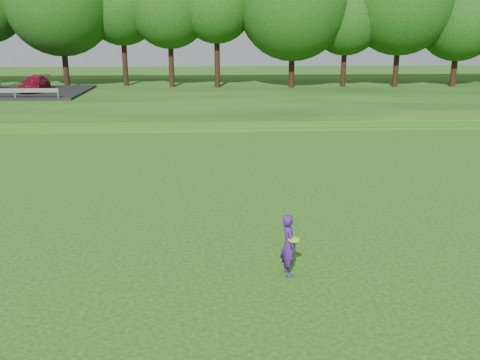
{
  "coord_description": "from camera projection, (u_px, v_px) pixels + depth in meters",
  "views": [
    {
      "loc": [
        -1.47,
        -11.56,
        5.99
      ],
      "look_at": [
        -0.68,
        4.53,
        1.3
      ],
      "focal_mm": 40.0,
      "sensor_mm": 36.0,
      "label": 1
    }
  ],
  "objects": [
    {
      "name": "berm",
      "position": [
        231.0,
        94.0,
        45.35
      ],
      "size": [
        130.0,
        30.0,
        0.6
      ],
      "primitive_type": "cube",
      "color": "#14480D",
      "rests_on": "ground"
    },
    {
      "name": "ground",
      "position": [
        278.0,
        284.0,
        12.83
      ],
      "size": [
        140.0,
        140.0,
        0.0
      ],
      "primitive_type": "plane",
      "color": "#14480D",
      "rests_on": "ground"
    },
    {
      "name": "woman",
      "position": [
        289.0,
        245.0,
        13.13
      ],
      "size": [
        0.47,
        0.66,
        1.58
      ],
      "color": "#401B7B",
      "rests_on": "ground"
    },
    {
      "name": "treeline",
      "position": [
        229.0,
        0.0,
        47.0
      ],
      "size": [
        104.0,
        7.0,
        15.0
      ],
      "primitive_type": null,
      "color": "#0F3F0E",
      "rests_on": "berm"
    },
    {
      "name": "walking_path",
      "position": [
        239.0,
        128.0,
        32.0
      ],
      "size": [
        130.0,
        1.6,
        0.04
      ],
      "primitive_type": "cube",
      "color": "gray",
      "rests_on": "ground"
    }
  ]
}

